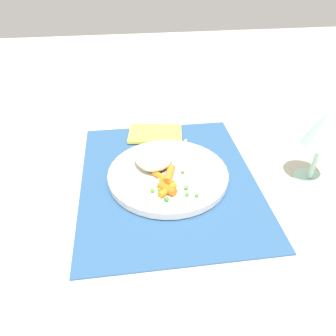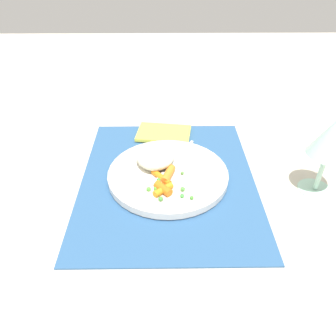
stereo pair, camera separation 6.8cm
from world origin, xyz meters
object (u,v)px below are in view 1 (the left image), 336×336
object	(u,v)px
wine_glass	(325,129)
carrot_portion	(167,182)
fork	(171,166)
plate	(168,175)
napkin	(155,134)
rice_mound	(154,156)

from	to	relation	value
wine_glass	carrot_portion	bearing A→B (deg)	-89.05
fork	wine_glass	bearing A→B (deg)	80.32
fork	wine_glass	distance (m)	0.32
plate	napkin	world-z (taller)	plate
plate	wine_glass	bearing A→B (deg)	83.15
plate	rice_mound	bearing A→B (deg)	-139.48
plate	rice_mound	world-z (taller)	rice_mound
fork	wine_glass	xyz separation A→B (m)	(0.05, 0.30, 0.10)
carrot_portion	fork	world-z (taller)	carrot_portion
wine_glass	napkin	world-z (taller)	wine_glass
wine_glass	rice_mound	bearing A→B (deg)	-101.64
carrot_portion	fork	bearing A→B (deg)	164.98
plate	napkin	bearing A→B (deg)	-177.19
rice_mound	carrot_portion	bearing A→B (deg)	14.88
wine_glass	napkin	bearing A→B (deg)	-124.64
carrot_portion	wine_glass	distance (m)	0.33
plate	wine_glass	xyz separation A→B (m)	(0.04, 0.31, 0.11)
fork	wine_glass	size ratio (longest dim) A/B	1.02
carrot_portion	plate	bearing A→B (deg)	169.64
plate	rice_mound	size ratio (longest dim) A/B	2.61
wine_glass	fork	bearing A→B (deg)	-99.68
fork	napkin	world-z (taller)	fork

